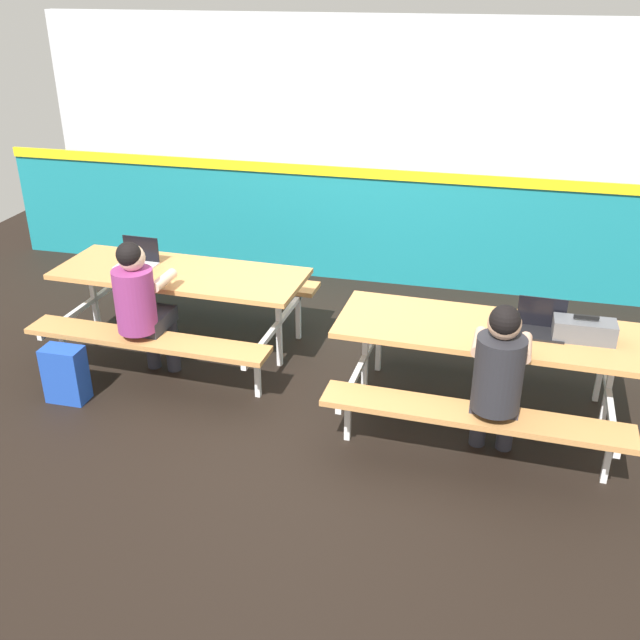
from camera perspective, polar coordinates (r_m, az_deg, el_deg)
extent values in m
cube|color=black|center=(5.74, -0.11, -5.22)|extent=(10.00, 10.00, 0.02)
cube|color=teal|center=(7.51, 4.06, 7.10)|extent=(8.00, 0.12, 1.10)
cube|color=yellow|center=(7.28, 4.11, 11.42)|extent=(8.00, 0.03, 0.10)
cube|color=silver|center=(7.19, 4.40, 17.34)|extent=(6.72, 0.12, 1.40)
cube|color=tan|center=(6.03, -10.95, 3.60)|extent=(2.08, 0.83, 0.04)
cube|color=tan|center=(5.64, -13.53, -1.51)|extent=(1.96, 0.36, 0.04)
cube|color=tan|center=(6.66, -8.35, 3.29)|extent=(1.96, 0.36, 0.04)
cube|color=white|center=(6.58, -17.29, 1.28)|extent=(0.04, 0.04, 0.70)
cube|color=white|center=(6.56, -17.33, 1.60)|extent=(0.10, 1.55, 0.04)
cube|color=white|center=(6.26, -19.54, -1.79)|extent=(0.04, 0.04, 0.41)
cube|color=white|center=(7.02, -14.96, 1.87)|extent=(0.04, 0.04, 0.41)
cube|color=white|center=(5.86, -3.25, -0.56)|extent=(0.04, 0.04, 0.70)
cube|color=white|center=(5.85, -3.26, -0.21)|extent=(0.10, 1.55, 0.04)
cube|color=white|center=(5.51, -4.94, -4.16)|extent=(0.04, 0.04, 0.41)
cube|color=white|center=(6.36, -1.72, 0.22)|extent=(0.04, 0.04, 0.41)
cube|color=tan|center=(5.10, 12.94, -0.81)|extent=(2.08, 0.83, 0.04)
cube|color=tan|center=(4.69, 11.99, -7.33)|extent=(1.96, 0.36, 0.04)
cube|color=tan|center=(5.80, 13.15, -0.67)|extent=(1.96, 0.36, 0.04)
cube|color=white|center=(5.37, 3.56, -3.24)|extent=(0.04, 0.04, 0.70)
cube|color=white|center=(5.35, 3.57, -2.86)|extent=(0.10, 1.55, 0.04)
cube|color=white|center=(5.02, 2.20, -7.40)|extent=(0.04, 0.04, 0.41)
cube|color=white|center=(5.87, 4.63, -2.16)|extent=(0.04, 0.04, 0.41)
cube|color=white|center=(5.32, 21.64, -5.47)|extent=(0.04, 0.04, 0.70)
cube|color=white|center=(5.30, 21.71, -5.10)|extent=(0.10, 1.55, 0.04)
cube|color=white|center=(4.97, 21.73, -9.85)|extent=(0.04, 0.04, 0.41)
cube|color=white|center=(5.83, 21.11, -4.18)|extent=(0.04, 0.04, 0.41)
cylinder|color=#2D2D38|center=(6.05, -13.06, -1.71)|extent=(0.11, 0.11, 0.45)
cylinder|color=#2D2D38|center=(5.97, -11.54, -1.95)|extent=(0.11, 0.11, 0.45)
cube|color=#2D2D38|center=(5.76, -13.26, 0.01)|extent=(0.31, 0.39, 0.12)
cylinder|color=#8C3372|center=(5.53, -14.34, 1.51)|extent=(0.30, 0.30, 0.48)
cylinder|color=beige|center=(5.72, -14.69, 3.34)|extent=(0.09, 0.30, 0.08)
cylinder|color=beige|center=(5.59, -12.20, 3.07)|extent=(0.09, 0.30, 0.08)
sphere|color=beige|center=(5.42, -14.61, 4.77)|extent=(0.20, 0.20, 0.20)
sphere|color=black|center=(5.39, -14.81, 5.01)|extent=(0.18, 0.18, 0.18)
cylinder|color=#2D2D38|center=(5.07, 12.44, -7.38)|extent=(0.11, 0.11, 0.45)
cylinder|color=#2D2D38|center=(5.07, 14.47, -7.63)|extent=(0.11, 0.11, 0.45)
cube|color=#2D2D38|center=(4.79, 13.68, -5.62)|extent=(0.31, 0.39, 0.12)
cylinder|color=#26262B|center=(4.53, 13.85, -4.12)|extent=(0.30, 0.30, 0.48)
cylinder|color=tan|center=(4.66, 12.42, -1.70)|extent=(0.09, 0.30, 0.08)
cylinder|color=tan|center=(4.66, 15.84, -2.11)|extent=(0.09, 0.30, 0.08)
sphere|color=tan|center=(4.39, 14.31, -0.26)|extent=(0.20, 0.20, 0.20)
sphere|color=black|center=(4.35, 14.34, -0.01)|extent=(0.18, 0.18, 0.18)
cube|color=silver|center=(6.20, -14.25, 4.17)|extent=(0.33, 0.23, 0.01)
cube|color=black|center=(6.25, -13.89, 5.47)|extent=(0.32, 0.02, 0.21)
cube|color=black|center=(5.09, 16.87, -1.01)|extent=(0.33, 0.23, 0.01)
cube|color=black|center=(5.14, 17.05, 0.61)|extent=(0.32, 0.02, 0.21)
cube|color=#595B60|center=(5.09, 20.06, -0.75)|extent=(0.40, 0.18, 0.14)
cube|color=black|center=(5.05, 20.22, 0.21)|extent=(0.16, 0.02, 0.02)
cube|color=#1E47B2|center=(5.77, -19.38, -4.05)|extent=(0.30, 0.18, 0.44)
cube|color=#1E47B2|center=(5.88, -18.73, -4.10)|extent=(0.21, 0.04, 0.19)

